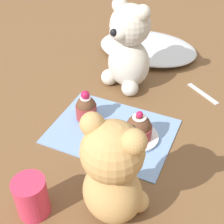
{
  "coord_description": "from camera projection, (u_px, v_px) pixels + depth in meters",
  "views": [
    {
      "loc": [
        0.21,
        -0.46,
        0.47
      ],
      "look_at": [
        0.0,
        0.0,
        0.06
      ],
      "focal_mm": 50.0,
      "sensor_mm": 36.0,
      "label": 1
    }
  ],
  "objects": [
    {
      "name": "cupcake_near_tan_bear",
      "position": [
        138.0,
        129.0,
        0.64
      ],
      "size": [
        0.06,
        0.06,
        0.07
      ],
      "color": "#993333",
      "rests_on": "saucer_plate"
    },
    {
      "name": "tulle_cloth",
      "position": [
        147.0,
        47.0,
        0.95
      ],
      "size": [
        0.3,
        0.22,
        0.03
      ],
      "primitive_type": "ellipsoid",
      "color": "silver",
      "rests_on": "ground_plane"
    },
    {
      "name": "teddy_bear_cream",
      "position": [
        128.0,
        49.0,
        0.76
      ],
      "size": [
        0.14,
        0.13,
        0.22
      ],
      "rotation": [
        0.0,
        0.0,
        -0.34
      ],
      "color": "beige",
      "rests_on": "ground_plane"
    },
    {
      "name": "knitted_placemat",
      "position": [
        112.0,
        131.0,
        0.68
      ],
      "size": [
        0.26,
        0.19,
        0.01
      ],
      "primitive_type": "cube",
      "color": "#7A9ED1",
      "rests_on": "ground_plane"
    },
    {
      "name": "teaspoon",
      "position": [
        203.0,
        93.0,
        0.79
      ],
      "size": [
        0.09,
        0.07,
        0.01
      ],
      "primitive_type": "cube",
      "rotation": [
        0.0,
        0.0,
        5.67
      ],
      "color": "silver",
      "rests_on": "ground_plane"
    },
    {
      "name": "saucer_plate",
      "position": [
        137.0,
        138.0,
        0.66
      ],
      "size": [
        0.09,
        0.09,
        0.01
      ],
      "primitive_type": "cylinder",
      "color": "silver",
      "rests_on": "knitted_placemat"
    },
    {
      "name": "teddy_bear_tan",
      "position": [
        113.0,
        173.0,
        0.47
      ],
      "size": [
        0.11,
        0.11,
        0.2
      ],
      "rotation": [
        0.0,
        0.0,
        3.02
      ],
      "color": "tan",
      "rests_on": "ground_plane"
    },
    {
      "name": "juice_glass",
      "position": [
        32.0,
        197.0,
        0.51
      ],
      "size": [
        0.06,
        0.06,
        0.07
      ],
      "primitive_type": "cylinder",
      "color": "#DB3356",
      "rests_on": "ground_plane"
    },
    {
      "name": "ground_plane",
      "position": [
        112.0,
        132.0,
        0.68
      ],
      "size": [
        4.0,
        4.0,
        0.0
      ],
      "primitive_type": "plane",
      "color": "brown"
    },
    {
      "name": "cupcake_near_cream_bear",
      "position": [
        86.0,
        108.0,
        0.69
      ],
      "size": [
        0.05,
        0.05,
        0.07
      ],
      "color": "#993333",
      "rests_on": "knitted_placemat"
    }
  ]
}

